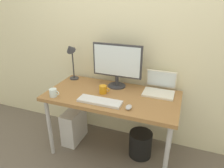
# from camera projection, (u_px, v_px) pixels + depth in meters

# --- Properties ---
(ground_plane) EXTENTS (6.00, 6.00, 0.00)m
(ground_plane) POSITION_uv_depth(u_px,v_px,m) (112.00, 150.00, 2.45)
(ground_plane) COLOR #665B51
(back_wall) EXTENTS (4.40, 0.04, 2.60)m
(back_wall) POSITION_uv_depth(u_px,v_px,m) (125.00, 35.00, 2.27)
(back_wall) COLOR beige
(back_wall) RESTS_ON ground_plane
(desk) EXTENTS (1.40, 0.69, 0.75)m
(desk) POSITION_uv_depth(u_px,v_px,m) (112.00, 100.00, 2.18)
(desk) COLOR olive
(desk) RESTS_ON ground_plane
(monitor) EXTENTS (0.56, 0.20, 0.49)m
(monitor) POSITION_uv_depth(u_px,v_px,m) (117.00, 63.00, 2.23)
(monitor) COLOR #333338
(monitor) RESTS_ON desk
(laptop) EXTENTS (0.32, 0.28, 0.23)m
(laptop) POSITION_uv_depth(u_px,v_px,m) (160.00, 87.00, 2.18)
(laptop) COLOR silver
(laptop) RESTS_ON desk
(desk_lamp) EXTENTS (0.11, 0.16, 0.46)m
(desk_lamp) POSITION_uv_depth(u_px,v_px,m) (71.00, 54.00, 2.39)
(desk_lamp) COLOR #333338
(desk_lamp) RESTS_ON desk
(keyboard) EXTENTS (0.44, 0.14, 0.02)m
(keyboard) POSITION_uv_depth(u_px,v_px,m) (100.00, 101.00, 1.99)
(keyboard) COLOR silver
(keyboard) RESTS_ON desk
(mouse) EXTENTS (0.06, 0.09, 0.03)m
(mouse) POSITION_uv_depth(u_px,v_px,m) (129.00, 107.00, 1.87)
(mouse) COLOR #B2B2B7
(mouse) RESTS_ON desk
(coffee_mug) EXTENTS (0.12, 0.08, 0.09)m
(coffee_mug) POSITION_uv_depth(u_px,v_px,m) (103.00, 89.00, 2.16)
(coffee_mug) COLOR orange
(coffee_mug) RESTS_ON desk
(glass_cup) EXTENTS (0.11, 0.08, 0.08)m
(glass_cup) POSITION_uv_depth(u_px,v_px,m) (53.00, 93.00, 2.09)
(glass_cup) COLOR silver
(glass_cup) RESTS_ON desk
(computer_tower) EXTENTS (0.18, 0.36, 0.42)m
(computer_tower) POSITION_uv_depth(u_px,v_px,m) (74.00, 126.00, 2.55)
(computer_tower) COLOR silver
(computer_tower) RESTS_ON ground_plane
(wastebasket) EXTENTS (0.26, 0.26, 0.30)m
(wastebasket) POSITION_uv_depth(u_px,v_px,m) (140.00, 144.00, 2.33)
(wastebasket) COLOR black
(wastebasket) RESTS_ON ground_plane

